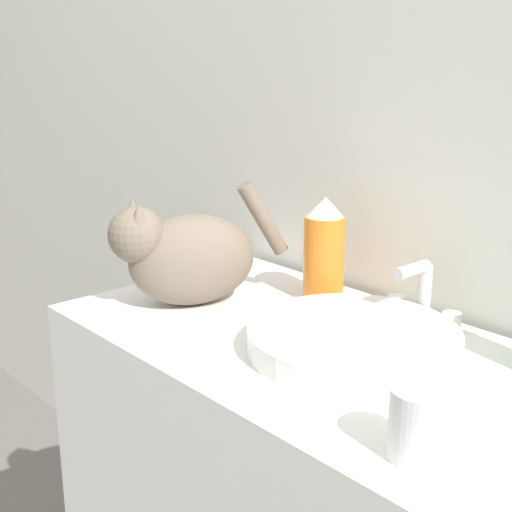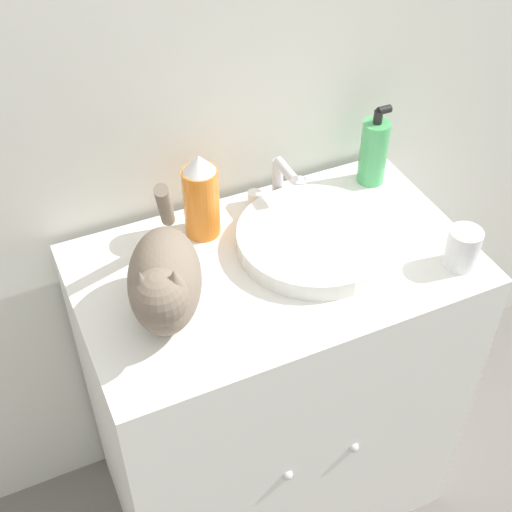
% 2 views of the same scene
% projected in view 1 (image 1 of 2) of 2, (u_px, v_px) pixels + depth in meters
% --- Properties ---
extents(wall_back, '(6.00, 0.05, 2.50)m').
position_uv_depth(wall_back, '(424.00, 78.00, 1.23)').
color(wall_back, silver).
rests_on(wall_back, ground_plane).
extents(sink_basin, '(0.33, 0.33, 0.04)m').
position_uv_depth(sink_basin, '(353.00, 340.00, 1.09)').
color(sink_basin, white).
rests_on(sink_basin, vanity_cabinet).
extents(faucet, '(0.14, 0.09, 0.11)m').
position_uv_depth(faucet, '(421.00, 298.00, 1.19)').
color(faucet, silver).
rests_on(faucet, vanity_cabinet).
extents(cat, '(0.21, 0.34, 0.22)m').
position_uv_depth(cat, '(184.00, 254.00, 1.28)').
color(cat, '#7A6B5B').
rests_on(cat, vanity_cabinet).
extents(spray_bottle, '(0.08, 0.08, 0.20)m').
position_uv_depth(spray_bottle, '(324.00, 251.00, 1.30)').
color(spray_bottle, orange).
rests_on(spray_bottle, vanity_cabinet).
extents(cup, '(0.07, 0.07, 0.09)m').
position_uv_depth(cup, '(419.00, 424.00, 0.80)').
color(cup, white).
rests_on(cup, vanity_cabinet).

